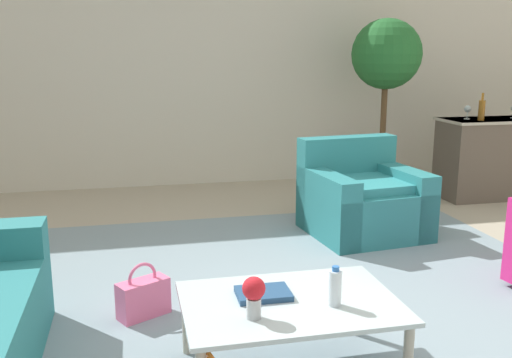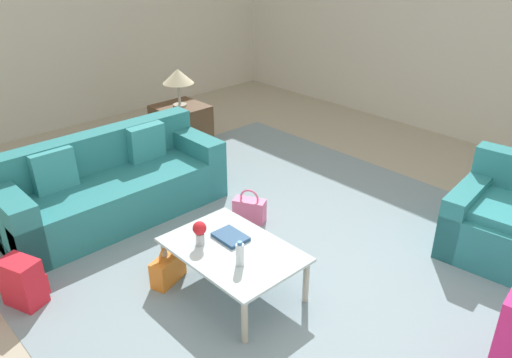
% 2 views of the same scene
% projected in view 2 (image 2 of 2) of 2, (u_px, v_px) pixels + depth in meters
% --- Properties ---
extents(ground_plane, '(12.00, 12.00, 0.00)m').
position_uv_depth(ground_plane, '(311.00, 286.00, 4.15)').
color(ground_plane, '#A89E89').
extents(wall_left, '(0.12, 8.00, 3.10)m').
position_uv_depth(wall_left, '(34.00, 21.00, 6.76)').
color(wall_left, beige).
rests_on(wall_left, ground).
extents(area_rug, '(5.20, 4.40, 0.01)m').
position_uv_depth(area_rug, '(276.00, 246.00, 4.66)').
color(area_rug, gray).
rests_on(area_rug, ground).
extents(couch, '(0.85, 2.23, 0.84)m').
position_uv_depth(couch, '(111.00, 188.00, 5.07)').
color(couch, teal).
rests_on(couch, ground).
extents(armchair, '(1.06, 1.02, 0.86)m').
position_uv_depth(armchair, '(511.00, 224.00, 4.46)').
color(armchair, teal).
rests_on(armchair, ground).
extents(coffee_table, '(1.09, 0.75, 0.41)m').
position_uv_depth(coffee_table, '(233.00, 253.00, 3.94)').
color(coffee_table, silver).
rests_on(coffee_table, ground).
extents(water_bottle, '(0.06, 0.06, 0.20)m').
position_uv_depth(water_bottle, '(240.00, 254.00, 3.69)').
color(water_bottle, silver).
rests_on(water_bottle, coffee_table).
extents(coffee_table_book, '(0.28, 0.20, 0.03)m').
position_uv_depth(coffee_table_book, '(231.00, 237.00, 4.04)').
color(coffee_table_book, navy).
rests_on(coffee_table_book, coffee_table).
extents(flower_vase, '(0.11, 0.11, 0.21)m').
position_uv_depth(flower_vase, '(200.00, 231.00, 3.92)').
color(flower_vase, '#B2B7BC').
rests_on(flower_vase, coffee_table).
extents(side_table, '(0.63, 0.63, 0.57)m').
position_uv_depth(side_table, '(181.00, 126.00, 6.72)').
color(side_table, '#513823').
rests_on(side_table, ground).
extents(table_lamp, '(0.40, 0.40, 0.49)m').
position_uv_depth(table_lamp, '(178.00, 77.00, 6.42)').
color(table_lamp, '#ADA899').
rests_on(table_lamp, side_table).
extents(handbag_pink, '(0.35, 0.27, 0.36)m').
position_uv_depth(handbag_pink, '(249.00, 210.00, 5.02)').
color(handbag_pink, pink).
rests_on(handbag_pink, ground).
extents(handbag_orange, '(0.24, 0.35, 0.36)m').
position_uv_depth(handbag_orange, '(168.00, 268.00, 4.14)').
color(handbag_orange, orange).
rests_on(handbag_orange, ground).
extents(backpack_red, '(0.35, 0.32, 0.40)m').
position_uv_depth(backpack_red, '(24.00, 282.00, 3.88)').
color(backpack_red, red).
rests_on(backpack_red, ground).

